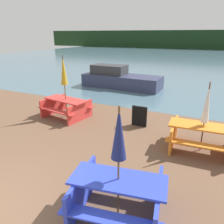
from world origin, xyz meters
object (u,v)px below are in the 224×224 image
umbrella_white (207,103)px  signboard (139,116)px  picnic_table_red (66,106)px  picnic_table_orange (202,135)px  umbrella_navy (119,134)px  picnic_table_blue (118,193)px  umbrella_gold (64,71)px  boat (119,79)px

umbrella_white → signboard: umbrella_white is taller
picnic_table_red → umbrella_white: 5.29m
picnic_table_orange → picnic_table_red: size_ratio=0.97×
umbrella_white → umbrella_navy: (-1.21, -3.23, 0.23)m
umbrella_navy → umbrella_white: bearing=69.5°
picnic_table_blue → picnic_table_red: bearing=136.0°
umbrella_navy → umbrella_gold: 5.51m
umbrella_white → boat: bearing=129.9°
boat → picnic_table_orange: bearing=-48.3°
picnic_table_blue → picnic_table_orange: picnic_table_blue is taller
umbrella_navy → signboard: (-0.97, 4.16, -1.27)m
picnic_table_orange → umbrella_white: (0.00, 0.00, 0.96)m
boat → picnic_table_blue: bearing=-65.0°
picnic_table_orange → signboard: size_ratio=2.54×
picnic_table_blue → boat: (-4.09, 9.57, 0.05)m
picnic_table_blue → umbrella_white: umbrella_white is taller
picnic_table_blue → umbrella_gold: bearing=136.0°
picnic_table_red → umbrella_white: (5.17, -0.60, 0.97)m
umbrella_white → boat: (-5.30, 6.35, -0.91)m
picnic_table_blue → boat: bearing=113.2°
umbrella_gold → signboard: umbrella_gold is taller
picnic_table_orange → umbrella_gold: 5.38m
umbrella_navy → umbrella_gold: umbrella_gold is taller
picnic_table_blue → picnic_table_orange: bearing=69.5°
umbrella_navy → umbrella_gold: bearing=136.0°
umbrella_white → boat: umbrella_white is taller
picnic_table_orange → picnic_table_blue: bearing=-110.5°
picnic_table_blue → umbrella_white: (1.21, 3.23, 0.95)m
picnic_table_red → umbrella_navy: size_ratio=0.92×
umbrella_gold → boat: (-0.14, 5.75, -1.34)m
umbrella_navy → boat: bearing=113.2°
umbrella_white → picnic_table_red: bearing=173.4°
picnic_table_red → umbrella_gold: umbrella_gold is taller
picnic_table_blue → picnic_table_red: (-3.96, 3.82, -0.02)m
picnic_table_red → umbrella_gold: (-0.00, 0.00, 1.40)m
umbrella_white → umbrella_navy: size_ratio=0.94×
umbrella_gold → picnic_table_blue: bearing=-44.0°
picnic_table_blue → signboard: size_ratio=2.54×
boat → signboard: bearing=-58.2°
picnic_table_blue → umbrella_white: 3.57m
umbrella_gold → boat: bearing=91.4°
umbrella_gold → umbrella_navy: bearing=-44.0°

